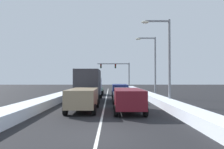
{
  "coord_description": "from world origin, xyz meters",
  "views": [
    {
      "loc": [
        0.53,
        -8.55,
        2.42
      ],
      "look_at": [
        0.79,
        24.5,
        3.13
      ],
      "focal_mm": 32.43,
      "sensor_mm": 36.0,
      "label": 1
    }
  ],
  "objects": [
    {
      "name": "snow_bank_left_shoulder",
      "position": [
        -5.3,
        19.37,
        0.35
      ],
      "size": [
        1.75,
        42.62,
        0.69
      ],
      "primitive_type": "cube",
      "color": "silver",
      "rests_on": "ground"
    },
    {
      "name": "sedan_white_right_lane_second",
      "position": [
        1.74,
        12.22,
        0.76
      ],
      "size": [
        2.0,
        4.5,
        1.51
      ],
      "color": "silver",
      "rests_on": "ground"
    },
    {
      "name": "street_lamp_right_near",
      "position": [
        5.51,
        9.69,
        4.71
      ],
      "size": [
        2.66,
        0.36,
        7.82
      ],
      "color": "gray",
      "rests_on": "ground"
    },
    {
      "name": "lane_stripe_between_right_lane_and_center_lane",
      "position": [
        -0.0,
        19.37,
        0.0
      ],
      "size": [
        0.14,
        42.62,
        0.01
      ],
      "primitive_type": "cube",
      "color": "silver",
      "rests_on": "ground"
    },
    {
      "name": "suv_navy_right_lane_third",
      "position": [
        1.78,
        18.53,
        1.02
      ],
      "size": [
        2.16,
        4.9,
        1.67
      ],
      "color": "navy",
      "rests_on": "ground"
    },
    {
      "name": "street_lamp_right_mid",
      "position": [
        5.94,
        17.44,
        4.71
      ],
      "size": [
        2.66,
        0.36,
        7.83
      ],
      "color": "gray",
      "rests_on": "ground"
    },
    {
      "name": "ground_plane",
      "position": [
        0.0,
        15.5,
        0.0
      ],
      "size": [
        120.0,
        120.0,
        0.0
      ],
      "primitive_type": "plane",
      "color": "black"
    },
    {
      "name": "suv_maroon_right_lane_nearest",
      "position": [
        1.83,
        6.09,
        1.02
      ],
      "size": [
        2.16,
        4.9,
        1.67
      ],
      "color": "maroon",
      "rests_on": "ground"
    },
    {
      "name": "sedan_green_center_lane_third",
      "position": [
        -1.56,
        22.14,
        0.76
      ],
      "size": [
        2.0,
        4.5,
        1.51
      ],
      "color": "#1E5633",
      "rests_on": "ground"
    },
    {
      "name": "box_truck_center_lane_second",
      "position": [
        -1.78,
        13.5,
        1.9
      ],
      "size": [
        2.53,
        7.2,
        3.36
      ],
      "color": "#B7BABF",
      "rests_on": "ground"
    },
    {
      "name": "traffic_light_gantry",
      "position": [
        2.57,
        38.74,
        4.5
      ],
      "size": [
        7.54,
        0.47,
        6.2
      ],
      "color": "slate",
      "rests_on": "ground"
    },
    {
      "name": "snow_bank_right_shoulder",
      "position": [
        5.3,
        19.37,
        0.32
      ],
      "size": [
        1.36,
        42.62,
        0.65
      ],
      "primitive_type": "cube",
      "color": "silver",
      "rests_on": "ground"
    },
    {
      "name": "suv_tan_center_lane_nearest",
      "position": [
        -1.51,
        6.62,
        1.02
      ],
      "size": [
        2.16,
        4.9,
        1.67
      ],
      "color": "#937F60",
      "rests_on": "ground"
    }
  ]
}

